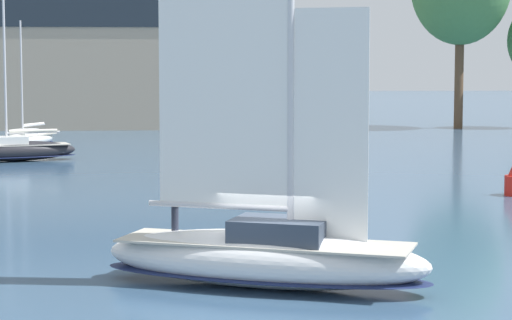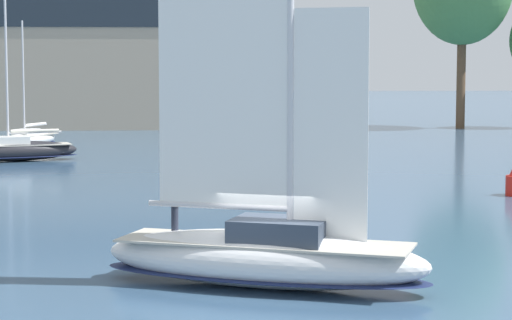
# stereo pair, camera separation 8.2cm
# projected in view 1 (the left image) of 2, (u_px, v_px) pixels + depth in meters

# --- Properties ---
(ground_plane) EXTENTS (400.00, 400.00, 0.00)m
(ground_plane) POSITION_uv_depth(u_px,v_px,m) (264.00, 287.00, 26.80)
(ground_plane) COLOR #385675
(waterfront_building) EXTENTS (37.66, 14.36, 20.60)m
(waterfront_building) POSITION_uv_depth(u_px,v_px,m) (95.00, 19.00, 95.94)
(waterfront_building) COLOR tan
(waterfront_building) RESTS_ON ground
(sailboat_main) EXTENTS (9.36, 5.69, 12.46)m
(sailboat_main) POSITION_uv_depth(u_px,v_px,m) (265.00, 250.00, 26.70)
(sailboat_main) COLOR silver
(sailboat_main) RESTS_ON ground
(sailboat_moored_near_marina) EXTENTS (4.33, 6.77, 9.07)m
(sailboat_moored_near_marina) POSITION_uv_depth(u_px,v_px,m) (27.00, 139.00, 71.60)
(sailboat_moored_near_marina) COLOR white
(sailboat_moored_near_marina) RESTS_ON ground
(sailboat_moored_far_slip) EXTENTS (7.68, 4.25, 10.19)m
(sailboat_moored_far_slip) POSITION_uv_depth(u_px,v_px,m) (16.00, 150.00, 61.82)
(sailboat_moored_far_slip) COLOR #232328
(sailboat_moored_far_slip) RESTS_ON ground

